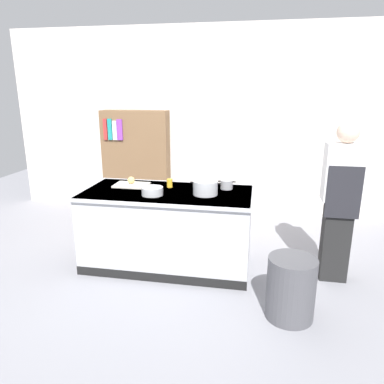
% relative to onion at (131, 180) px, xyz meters
% --- Properties ---
extents(ground_plane, '(10.00, 10.00, 0.00)m').
position_rel_onion_xyz_m(ground_plane, '(0.50, -0.19, -0.96)').
color(ground_plane, gray).
extents(back_wall, '(6.40, 0.12, 3.00)m').
position_rel_onion_xyz_m(back_wall, '(0.50, 1.91, 0.54)').
color(back_wall, silver).
rests_on(back_wall, ground_plane).
extents(counter_island, '(1.98, 0.98, 0.90)m').
position_rel_onion_xyz_m(counter_island, '(0.50, -0.19, -0.50)').
color(counter_island, '#B7BABF').
rests_on(counter_island, ground_plane).
extents(cutting_board, '(0.40, 0.28, 0.02)m').
position_rel_onion_xyz_m(cutting_board, '(0.01, -0.02, -0.05)').
color(cutting_board, silver).
rests_on(cutting_board, counter_island).
extents(onion, '(0.09, 0.09, 0.09)m').
position_rel_onion_xyz_m(onion, '(0.00, 0.00, 0.00)').
color(onion, tan).
rests_on(onion, cutting_board).
extents(stock_pot, '(0.34, 0.27, 0.16)m').
position_rel_onion_xyz_m(stock_pot, '(0.94, -0.23, 0.01)').
color(stock_pot, '#B7BABF').
rests_on(stock_pot, counter_island).
extents(sauce_pan, '(0.21, 0.14, 0.10)m').
position_rel_onion_xyz_m(sauce_pan, '(1.15, 0.04, -0.01)').
color(sauce_pan, '#99999E').
rests_on(sauce_pan, counter_island).
extents(mixing_bowl, '(0.24, 0.24, 0.09)m').
position_rel_onion_xyz_m(mixing_bowl, '(0.37, -0.36, -0.02)').
color(mixing_bowl, '#B7BABF').
rests_on(mixing_bowl, counter_island).
extents(juice_cup, '(0.07, 0.07, 0.10)m').
position_rel_onion_xyz_m(juice_cup, '(0.48, -0.00, -0.01)').
color(juice_cup, yellow).
rests_on(juice_cup, counter_island).
extents(trash_bin, '(0.44, 0.44, 0.58)m').
position_rel_onion_xyz_m(trash_bin, '(1.84, -1.01, -0.67)').
color(trash_bin, '#4C4C51').
rests_on(trash_bin, ground_plane).
extents(person_chef, '(0.38, 0.25, 1.72)m').
position_rel_onion_xyz_m(person_chef, '(2.36, -0.20, -0.05)').
color(person_chef, black).
rests_on(person_chef, ground_plane).
extents(bookshelf, '(1.10, 0.31, 1.70)m').
position_rel_onion_xyz_m(bookshelf, '(-0.49, 1.61, -0.11)').
color(bookshelf, brown).
rests_on(bookshelf, ground_plane).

